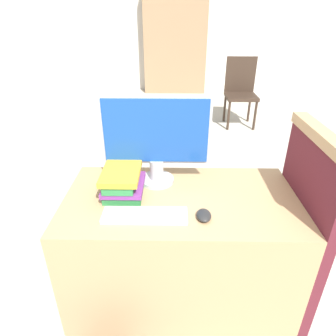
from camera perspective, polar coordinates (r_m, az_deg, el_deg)
The scene contains 9 objects.
wall_back at distance 6.74m, azimuth 1.49°, elevation 26.47°, with size 12.00×0.06×2.80m.
desk at distance 1.73m, azimuth 2.22°, elevation -16.00°, with size 1.16×0.63×0.75m.
carrel_divider at distance 1.70m, azimuth 23.59°, elevation -11.09°, with size 0.07×0.57×1.11m.
monitor at distance 1.52m, azimuth -2.30°, elevation 5.73°, with size 0.55×0.18×0.47m.
keyboard at distance 1.36m, azimuth -4.43°, elevation -8.98°, with size 0.38×0.12×0.02m.
mouse at distance 1.36m, azimuth 6.85°, elevation -8.93°, with size 0.07×0.10×0.03m.
book_stack at distance 1.50m, azimuth -8.62°, elevation -2.63°, with size 0.20×0.26×0.13m.
far_chair at distance 4.70m, azimuth 13.66°, elevation 14.48°, with size 0.44×0.44×0.97m.
bookshelf_far at distance 6.52m, azimuth 1.38°, elevation 23.07°, with size 1.25×0.32×2.04m.
Camera 1 is at (-0.04, -0.93, 1.57)m, focal length 32.00 mm.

